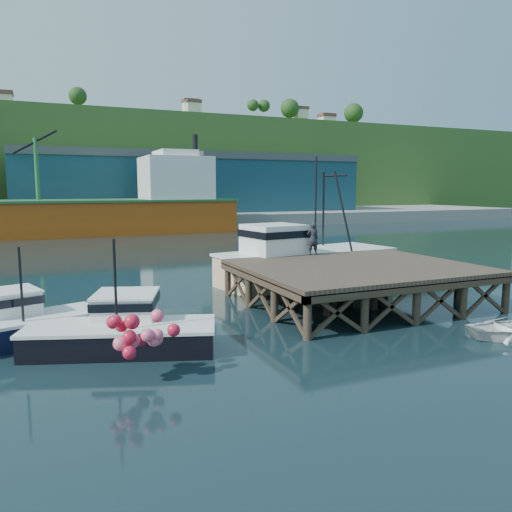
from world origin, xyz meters
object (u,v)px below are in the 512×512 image
trawler (304,257)px  dockworker (313,239)px  dinghy (512,328)px  boat_black (123,329)px  boat_navy (17,323)px

trawler → dockworker: size_ratio=6.38×
dinghy → dockworker: 12.79m
boat_black → trawler: (13.20, 9.30, 0.89)m
boat_black → trawler: 16.17m
boat_navy → boat_black: bearing=-51.8°
boat_navy → boat_black: size_ratio=0.89×
trawler → dinghy: size_ratio=3.43×
boat_navy → trawler: trawler is taller
boat_navy → dockworker: size_ratio=3.36×
trawler → dockworker: trawler is taller
dinghy → boat_black: bearing=85.3°
trawler → dockworker: bearing=-114.5°
boat_black → dinghy: size_ratio=2.03×
boat_navy → trawler: 18.31m
boat_black → dockworker: bearing=48.8°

